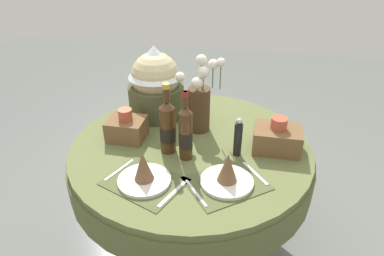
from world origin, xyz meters
The scene contains 11 objects.
ground centered at (0.00, 0.00, 0.00)m, with size 8.00×8.00×0.00m, color slate.
dining_table centered at (0.00, 0.00, 0.61)m, with size 1.29×1.29×0.75m.
place_setting_left centered at (-0.14, -0.35, 0.80)m, with size 0.41×0.37×0.16m.
place_setting_right centered at (0.22, -0.29, 0.80)m, with size 0.43×0.41×0.16m.
flower_vase centered at (0.02, 0.16, 0.93)m, with size 0.26×0.13×0.43m.
wine_bottle_left centered at (-0.10, -0.08, 0.89)m, with size 0.08×0.08×0.37m.
wine_bottle_right centered at (0.00, -0.13, 0.89)m, with size 0.07×0.07×0.36m.
pepper_mill centered at (0.25, -0.05, 0.85)m, with size 0.04×0.04×0.21m.
gift_tub_back_left centered at (-0.27, 0.30, 0.97)m, with size 0.33×0.33×0.43m.
woven_basket_side_left centered at (-0.35, -0.01, 0.81)m, with size 0.20×0.16×0.17m.
woven_basket_side_right centered at (0.44, 0.04, 0.82)m, with size 0.24×0.18×0.18m.
Camera 1 is at (0.30, -1.51, 1.75)m, focal length 32.28 mm.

